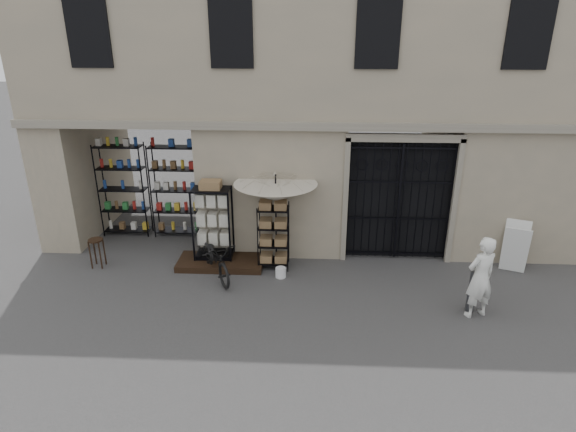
# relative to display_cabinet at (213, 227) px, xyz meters

# --- Properties ---
(ground) EXTENTS (80.00, 80.00, 0.00)m
(ground) POSITION_rel_display_cabinet_xyz_m (2.57, -1.73, -0.91)
(ground) COLOR black
(ground) RESTS_ON ground
(main_building) EXTENTS (14.00, 4.00, 9.00)m
(main_building) POSITION_rel_display_cabinet_xyz_m (2.57, 2.27, 3.59)
(main_building) COLOR gray
(main_building) RESTS_ON ground
(shop_recess) EXTENTS (3.00, 1.70, 3.00)m
(shop_recess) POSITION_rel_display_cabinet_xyz_m (-1.93, 1.07, 0.59)
(shop_recess) COLOR black
(shop_recess) RESTS_ON ground
(shop_shelving) EXTENTS (2.70, 0.50, 2.50)m
(shop_shelving) POSITION_rel_display_cabinet_xyz_m (-1.98, 1.57, 0.34)
(shop_shelving) COLOR black
(shop_shelving) RESTS_ON ground
(iron_gate) EXTENTS (2.50, 0.21, 3.00)m
(iron_gate) POSITION_rel_display_cabinet_xyz_m (4.32, 0.55, 0.59)
(iron_gate) COLOR black
(iron_gate) RESTS_ON ground
(step_platform) EXTENTS (2.00, 0.90, 0.15)m
(step_platform) POSITION_rel_display_cabinet_xyz_m (0.17, -0.18, -0.84)
(step_platform) COLOR black
(step_platform) RESTS_ON ground
(display_cabinet) EXTENTS (0.97, 0.77, 1.84)m
(display_cabinet) POSITION_rel_display_cabinet_xyz_m (0.00, 0.00, 0.00)
(display_cabinet) COLOR black
(display_cabinet) RESTS_ON step_platform
(wire_rack) EXTENTS (0.77, 0.62, 1.56)m
(wire_rack) POSITION_rel_display_cabinet_xyz_m (1.43, -0.18, -0.15)
(wire_rack) COLOR black
(wire_rack) RESTS_ON ground
(market_umbrella) EXTENTS (2.09, 2.11, 2.67)m
(market_umbrella) POSITION_rel_display_cabinet_xyz_m (1.48, -0.04, 1.01)
(market_umbrella) COLOR black
(market_umbrella) RESTS_ON ground
(white_bucket) EXTENTS (0.28, 0.28, 0.23)m
(white_bucket) POSITION_rel_display_cabinet_xyz_m (1.62, -0.67, -0.80)
(white_bucket) COLOR silver
(white_bucket) RESTS_ON ground
(bicycle) EXTENTS (0.98, 1.09, 1.74)m
(bicycle) POSITION_rel_display_cabinet_xyz_m (0.17, -0.72, -0.91)
(bicycle) COLOR black
(bicycle) RESTS_ON ground
(wooden_stool) EXTENTS (0.39, 0.39, 0.70)m
(wooden_stool) POSITION_rel_display_cabinet_xyz_m (-2.69, -0.37, -0.55)
(wooden_stool) COLOR black
(wooden_stool) RESTS_ON ground
(steel_bollard) EXTENTS (0.20, 0.20, 0.88)m
(steel_bollard) POSITION_rel_display_cabinet_xyz_m (5.47, -1.85, -0.47)
(steel_bollard) COLOR #4D4F54
(steel_bollard) RESTS_ON ground
(shopkeeper) EXTENTS (1.20, 1.78, 0.40)m
(shopkeeper) POSITION_rel_display_cabinet_xyz_m (5.52, -2.02, -0.91)
(shopkeeper) COLOR silver
(shopkeeper) RESTS_ON ground
(easel_sign) EXTENTS (0.73, 0.78, 1.14)m
(easel_sign) POSITION_rel_display_cabinet_xyz_m (6.95, -0.09, -0.32)
(easel_sign) COLOR silver
(easel_sign) RESTS_ON ground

